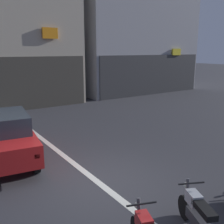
% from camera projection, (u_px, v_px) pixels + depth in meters
% --- Properties ---
extents(ground_plane, '(120.00, 120.00, 0.00)m').
position_uv_depth(ground_plane, '(100.00, 184.00, 7.23)').
color(ground_plane, '#333338').
extents(lane_centre_line, '(0.20, 18.00, 0.01)m').
position_uv_depth(lane_centre_line, '(31.00, 130.00, 12.06)').
color(lane_centre_line, silver).
rests_on(lane_centre_line, ground).
extents(building_far_right, '(10.70, 8.26, 10.19)m').
position_uv_depth(building_far_right, '(124.00, 33.00, 24.10)').
color(building_far_right, '#9E9EA3').
rests_on(building_far_right, ground).
extents(car_red_crossing_near, '(2.29, 4.30, 1.64)m').
position_uv_depth(car_red_crossing_near, '(2.00, 136.00, 8.46)').
color(car_red_crossing_near, black).
rests_on(car_red_crossing_near, ground).
extents(motorcycle_silver_row_left_mid, '(0.78, 1.55, 0.98)m').
position_uv_depth(motorcycle_silver_row_left_mid, '(197.00, 215.00, 5.11)').
color(motorcycle_silver_row_left_mid, black).
rests_on(motorcycle_silver_row_left_mid, ground).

